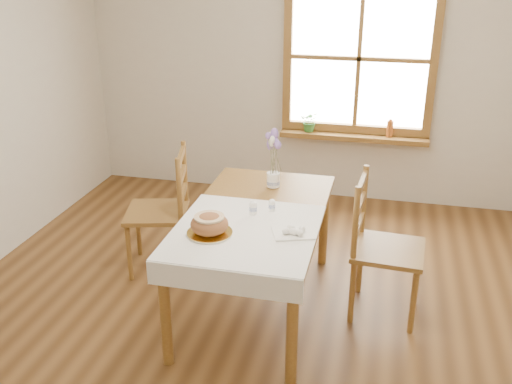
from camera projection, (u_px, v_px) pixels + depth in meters
ground at (246, 329)px, 3.91m from camera, size 5.00×5.00×0.00m
room_walls at (244, 81)px, 3.25m from camera, size 4.60×5.10×2.65m
window at (359, 59)px, 5.45m from camera, size 1.46×0.08×1.46m
window_sill at (353, 137)px, 5.69m from camera, size 1.46×0.20×0.05m
dining_table at (256, 223)px, 3.92m from camera, size 0.90×1.60×0.75m
table_linen at (245, 231)px, 3.61m from camera, size 0.91×0.99×0.01m
chair_left at (157, 210)px, 4.50m from camera, size 0.60×0.58×1.01m
chair_right at (389, 248)px, 3.92m from camera, size 0.53×0.51×1.02m
bread_plate at (210, 233)px, 3.56m from camera, size 0.31×0.31×0.01m
bread_loaf at (209, 223)px, 3.53m from camera, size 0.24×0.24×0.13m
egg_napkin at (293, 232)px, 3.57m from camera, size 0.30×0.28×0.01m
eggs at (293, 229)px, 3.56m from camera, size 0.24×0.23×0.04m
salt_shaker at (253, 208)px, 3.82m from camera, size 0.06×0.06×0.10m
pepper_shaker at (272, 205)px, 3.87m from camera, size 0.06×0.06×0.09m
flower_vase at (273, 181)px, 4.28m from camera, size 0.11×0.11×0.11m
lavender_bouquet at (274, 153)px, 4.19m from camera, size 0.17×0.17×0.33m
potted_plant at (310, 124)px, 5.74m from camera, size 0.19×0.21×0.16m
amber_bottle at (390, 128)px, 5.57m from camera, size 0.08×0.08×0.18m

